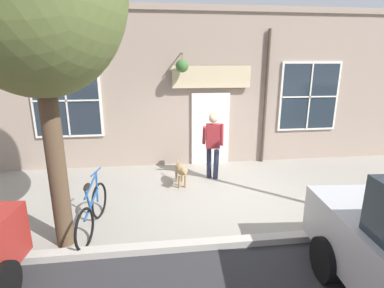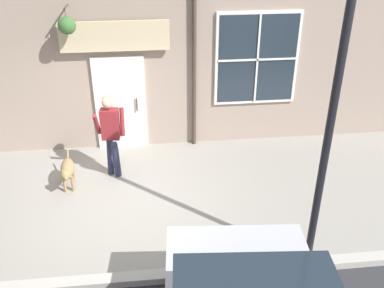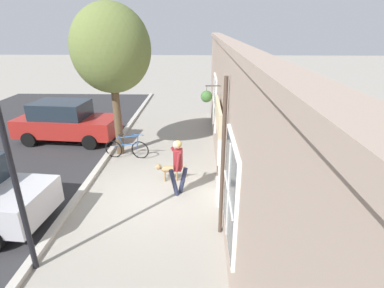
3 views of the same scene
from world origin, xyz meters
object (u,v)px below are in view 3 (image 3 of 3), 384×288
at_px(street_tree_by_curb, 111,51).
at_px(dog_on_leash, 169,169).
at_px(leaning_bicycle, 127,148).
at_px(street_lamp, 3,132).
at_px(pedestrian_walking, 178,162).
at_px(parked_car_nearest_curb, 66,121).

bearing_deg(street_tree_by_curb, dog_on_leash, 134.75).
distance_m(leaning_bicycle, street_lamp, 6.32).
relative_size(dog_on_leash, street_tree_by_curb, 0.19).
relative_size(street_tree_by_curb, leaning_bicycle, 3.20).
distance_m(dog_on_leash, leaning_bicycle, 2.52).
bearing_deg(leaning_bicycle, street_lamp, 83.57).
xyz_separation_m(leaning_bicycle, street_lamp, (0.64, 5.69, 2.67)).
xyz_separation_m(pedestrian_walking, leaning_bicycle, (2.17, -2.63, -0.67)).
distance_m(pedestrian_walking, dog_on_leash, 1.14).
height_order(pedestrian_walking, dog_on_leash, pedestrian_walking).
relative_size(leaning_bicycle, street_lamp, 0.37).
bearing_deg(street_lamp, street_tree_by_curb, -92.70).
height_order(street_tree_by_curb, leaning_bicycle, street_tree_by_curb).
bearing_deg(dog_on_leash, street_tree_by_curb, -45.25).
relative_size(dog_on_leash, leaning_bicycle, 0.61).
xyz_separation_m(dog_on_leash, parked_car_nearest_curb, (4.83, -3.53, 0.48)).
height_order(dog_on_leash, street_tree_by_curb, street_tree_by_curb).
bearing_deg(street_tree_by_curb, parked_car_nearest_curb, -26.95).
bearing_deg(street_tree_by_curb, street_lamp, 87.30).
height_order(pedestrian_walking, street_tree_by_curb, street_tree_by_curb).
bearing_deg(dog_on_leash, street_lamp, 58.10).
bearing_deg(dog_on_leash, parked_car_nearest_curb, -36.18).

